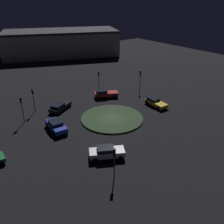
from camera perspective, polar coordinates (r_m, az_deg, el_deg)
name	(u,v)px	position (r m, az deg, el deg)	size (l,w,h in m)	color
ground_plane	(112,119)	(39.94, 0.00, -1.59)	(115.85, 115.85, 0.00)	black
roundabout_island	(112,118)	(39.88, 0.00, -1.44)	(10.14, 10.14, 0.24)	#2D4228
car_red	(105,93)	(48.04, -1.57, 4.36)	(3.65, 4.86, 1.59)	red
car_white	(107,152)	(30.58, -1.26, -9.34)	(3.60, 4.65, 1.51)	white
car_blue	(56,125)	(37.27, -12.92, -3.08)	(4.61, 2.32, 1.47)	#1E38A5
car_black	(60,107)	(43.53, -12.11, 1.26)	(3.89, 4.83, 1.36)	black
car_yellow	(155,102)	(45.02, 10.12, 2.28)	(4.46, 2.21, 1.35)	gold
traffic_light_southeast	(114,157)	(26.44, 0.54, -10.56)	(0.39, 0.37, 3.80)	#2D2D2D
traffic_light_northwest	(99,77)	(51.45, -3.15, 8.20)	(0.39, 0.36, 3.98)	#2D2D2D
traffic_light_southwest	(33,95)	(43.37, -17.94, 3.71)	(0.39, 0.38, 4.19)	#2D2D2D
traffic_light_southwest_near	(22,105)	(40.11, -20.34, 1.60)	(0.37, 0.40, 4.25)	#2D2D2D
traffic_light_northwest_near	(140,77)	(50.96, 6.60, 8.18)	(0.37, 0.40, 4.34)	#2D2D2D
store_building	(61,43)	(84.66, -11.75, 15.55)	(26.88, 38.57, 8.01)	#ADA893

